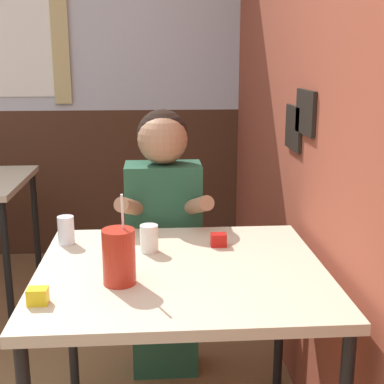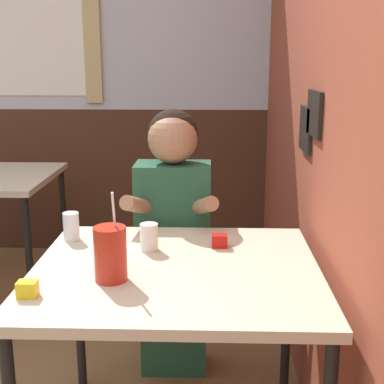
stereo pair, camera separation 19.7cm
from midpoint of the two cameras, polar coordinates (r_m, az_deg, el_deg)
brick_wall_right at (r=2.75m, az=7.82°, el=11.40°), size 0.08×4.57×2.70m
back_wall at (r=4.07m, az=-14.49°, el=12.03°), size 5.47×0.09×2.70m
main_table at (r=1.90m, az=-4.16°, el=-9.97°), size 1.00×0.89×0.77m
person_seated at (r=2.47m, az=-5.31°, el=-4.70°), size 0.42×0.42×1.26m
cocktail_pitcher at (r=1.74m, az=-11.05°, el=-6.84°), size 0.11×0.11×0.30m
glass_near_pitcher at (r=2.16m, az=-15.86°, el=-3.99°), size 0.06×0.06×0.11m
glass_center at (r=2.01m, az=-7.41°, el=-4.98°), size 0.07×0.07×0.10m
condiment_ketchup at (r=2.06m, az=0.11°, el=-5.18°), size 0.06×0.04×0.05m
condiment_mustard at (r=1.69m, az=-19.44°, el=-10.51°), size 0.06×0.04×0.05m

